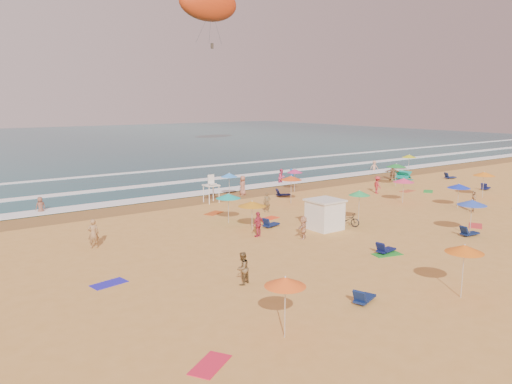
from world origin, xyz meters
TOP-DOWN VIEW (x-y plane):
  - ground at (0.00, 0.00)m, footprint 220.00×220.00m
  - ocean at (0.00, 84.00)m, footprint 220.00×140.00m
  - wet_sand at (0.00, 12.50)m, footprint 220.00×220.00m
  - surf_foam at (0.00, 21.32)m, footprint 200.00×18.70m
  - cabana at (-2.13, -1.89)m, footprint 2.00×2.00m
  - cabana_roof at (-2.13, -1.89)m, footprint 2.20×2.20m
  - bicycle at (-0.23, -2.19)m, footprint 1.41×1.92m
  - lifeguard_stand at (-3.79, 10.76)m, footprint 1.20×1.20m
  - beach_umbrellas at (1.13, 0.58)m, footprint 58.64×28.83m
  - loungers at (6.87, -2.45)m, footprint 36.73×22.64m
  - towels at (2.34, -3.08)m, footprint 38.35×21.53m
  - popup_tents at (23.47, 2.10)m, footprint 8.35×16.06m
  - beachgoers at (2.63, 5.94)m, footprint 49.39×24.56m
  - parasail at (18.72, 48.78)m, footprint 10.89×3.81m

SIDE VIEW (x-z plane):
  - ground at x=0.00m, z-range 0.00..0.00m
  - ocean at x=0.00m, z-range -0.09..0.09m
  - wet_sand at x=0.00m, z-range 0.01..0.01m
  - towels at x=2.34m, z-range 0.00..0.03m
  - surf_foam at x=0.00m, z-range 0.08..0.12m
  - loungers at x=6.87m, z-range 0.00..0.34m
  - bicycle at x=-0.23m, z-range 0.00..0.96m
  - popup_tents at x=23.47m, z-range 0.00..1.20m
  - beachgoers at x=2.63m, z-range -0.26..1.84m
  - cabana at x=-2.13m, z-range 0.00..2.00m
  - lifeguard_stand at x=-3.79m, z-range 0.00..2.10m
  - cabana_roof at x=-2.13m, z-range 2.00..2.12m
  - beach_umbrellas at x=1.13m, z-range 1.74..2.54m
  - parasail at x=18.72m, z-range 19.70..30.14m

